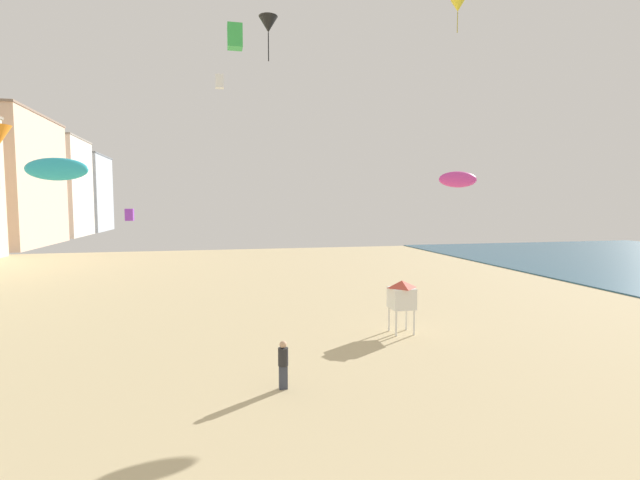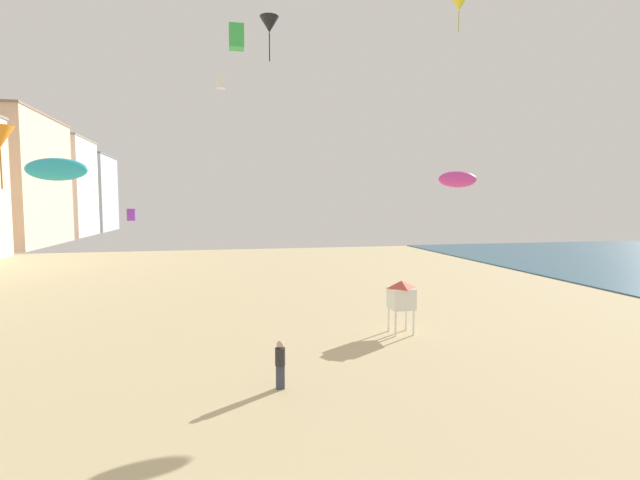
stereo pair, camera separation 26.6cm
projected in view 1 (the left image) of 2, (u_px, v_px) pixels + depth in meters
The scene contains 11 objects.
boardwalk_hotel_distant at pixel (49, 187), 86.31m from camera, with size 12.23×14.84×18.63m.
boardwalk_hotel_furthest at pixel (76, 193), 102.71m from camera, with size 12.75×16.39×17.14m.
kite_flyer at pixel (283, 362), 15.30m from camera, with size 0.34×0.34×1.64m.
lifeguard_stand at pixel (402, 295), 21.88m from camera, with size 1.10×1.10×2.55m.
kite_magenta_parafoil at pixel (458, 179), 20.95m from camera, with size 1.89×0.53×0.74m.
kite_green_box_2 at pixel (235, 37), 31.53m from camera, with size 1.01×1.01×1.59m.
kite_purple_box at pixel (129, 215), 31.88m from camera, with size 0.53×0.53×0.84m.
kite_black_delta at pixel (268, 25), 28.58m from camera, with size 1.20×1.20×2.72m.
kite_cyan_parafoil at pixel (57, 169), 17.36m from camera, with size 2.23×0.62×0.87m.
kite_yellow_delta at pixel (458, 6), 27.95m from camera, with size 0.86×0.86×1.95m.
kite_white_box_2 at pixel (219, 82), 30.73m from camera, with size 0.55×0.55×0.87m.
Camera 1 is at (-1.20, -3.04, 6.20)m, focal length 25.73 mm.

